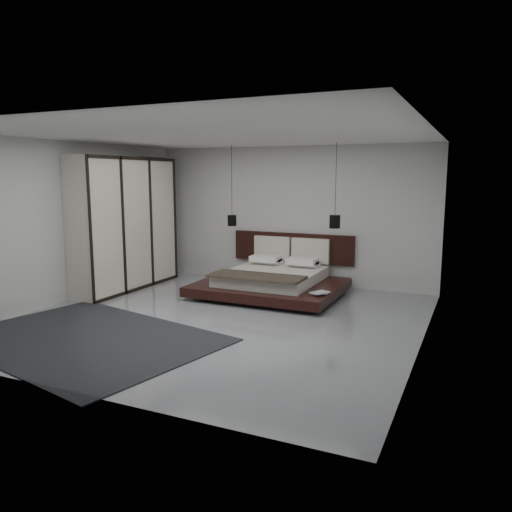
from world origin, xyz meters
The scene contains 14 objects.
floor centered at (0.00, 0.00, 0.00)m, with size 6.00×6.00×0.00m, color gray.
ceiling centered at (0.00, 0.00, 2.80)m, with size 6.00×6.00×0.00m, color white.
wall_back centered at (0.00, 3.00, 1.40)m, with size 6.00×6.00×0.00m, color silver.
wall_front centered at (0.00, -3.00, 1.40)m, with size 6.00×6.00×0.00m, color silver.
wall_left centered at (-3.00, 0.00, 1.40)m, with size 6.00×6.00×0.00m, color silver.
wall_right centered at (3.00, 0.00, 1.40)m, with size 6.00×6.00×0.00m, color silver.
lattice_screen centered at (-2.95, 2.45, 1.30)m, with size 0.05×0.90×2.60m, color black.
bed centered at (0.10, 1.92, 0.28)m, with size 2.58×2.31×1.04m.
book_lower centered at (1.16, 1.29, 0.25)m, with size 0.20×0.27×0.03m, color #99724C.
book_upper centered at (1.14, 1.26, 0.28)m, with size 0.22×0.30×0.02m, color #99724C.
pendant_left centered at (-0.96, 2.30, 1.32)m, with size 0.18×0.18×1.59m.
pendant_right centered at (1.16, 2.30, 1.38)m, with size 0.20×0.20×1.55m.
wardrobe centered at (-2.70, 1.14, 1.28)m, with size 0.62×2.61×2.56m.
rug centered at (-1.20, -1.63, 0.01)m, with size 3.51×2.51×0.02m, color black.
Camera 1 is at (3.62, -6.62, 2.20)m, focal length 35.00 mm.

